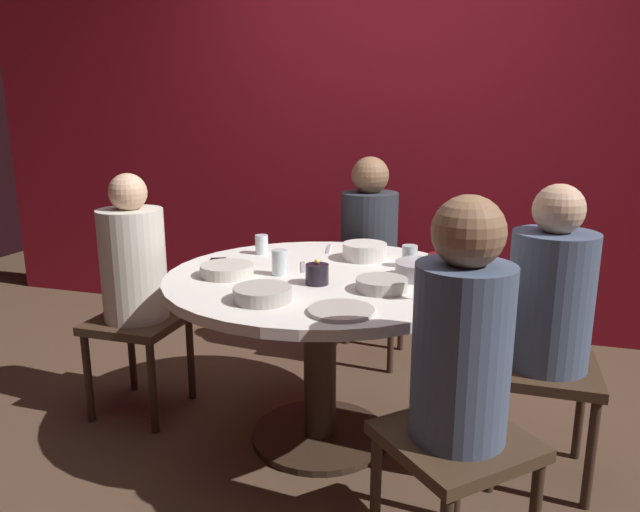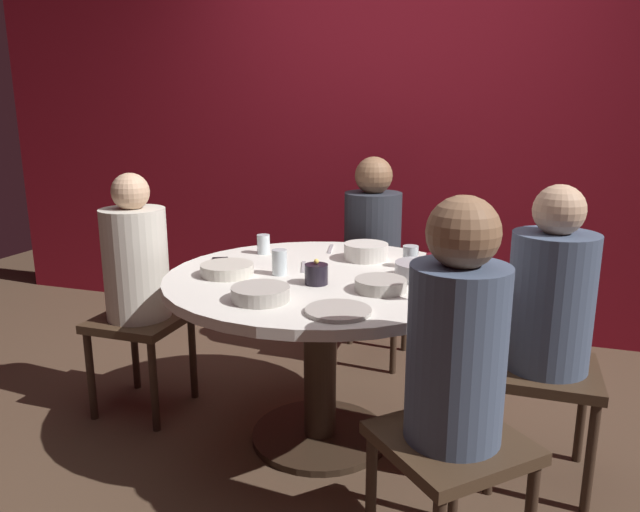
% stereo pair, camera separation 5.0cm
% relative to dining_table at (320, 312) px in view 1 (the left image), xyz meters
% --- Properties ---
extents(ground_plane, '(8.00, 8.00, 0.00)m').
position_rel_dining_table_xyz_m(ground_plane, '(0.00, 0.00, -0.59)').
color(ground_plane, '#4C3828').
extents(back_wall, '(6.00, 0.10, 2.60)m').
position_rel_dining_table_xyz_m(back_wall, '(0.00, 1.57, 0.71)').
color(back_wall, maroon).
rests_on(back_wall, ground).
extents(dining_table, '(1.28, 1.28, 0.75)m').
position_rel_dining_table_xyz_m(dining_table, '(0.00, 0.00, 0.00)').
color(dining_table, silver).
rests_on(dining_table, ground).
extents(seated_diner_left, '(0.40, 0.40, 1.15)m').
position_rel_dining_table_xyz_m(seated_diner_left, '(-0.90, 0.00, 0.12)').
color(seated_diner_left, '#3F2D1E').
rests_on(seated_diner_left, ground).
extents(seated_diner_back, '(0.40, 0.40, 1.17)m').
position_rel_dining_table_xyz_m(seated_diner_back, '(0.00, 0.93, 0.14)').
color(seated_diner_back, '#3F2D1E').
rests_on(seated_diner_back, ground).
extents(seated_diner_right, '(0.40, 0.40, 1.16)m').
position_rel_dining_table_xyz_m(seated_diner_right, '(0.90, 0.00, 0.13)').
color(seated_diner_right, '#3F2D1E').
rests_on(seated_diner_right, ground).
extents(seated_diner_front_right, '(0.57, 0.57, 1.19)m').
position_rel_dining_table_xyz_m(seated_diner_front_right, '(0.62, -0.62, 0.15)').
color(seated_diner_front_right, '#3F2D1E').
rests_on(seated_diner_front_right, ground).
extents(candle_holder, '(0.09, 0.09, 0.10)m').
position_rel_dining_table_xyz_m(candle_holder, '(0.03, -0.13, 0.20)').
color(candle_holder, black).
rests_on(candle_holder, dining_table).
extents(wine_glass, '(0.08, 0.08, 0.18)m').
position_rel_dining_table_xyz_m(wine_glass, '(0.50, -0.22, 0.29)').
color(wine_glass, silver).
rests_on(wine_glass, dining_table).
extents(dinner_plate, '(0.23, 0.23, 0.01)m').
position_rel_dining_table_xyz_m(dinner_plate, '(0.21, -0.43, 0.17)').
color(dinner_plate, '#B2ADA3').
rests_on(dinner_plate, dining_table).
extents(cell_phone, '(0.12, 0.16, 0.01)m').
position_rel_dining_table_xyz_m(cell_phone, '(-0.49, 0.05, 0.17)').
color(cell_phone, black).
rests_on(cell_phone, dining_table).
extents(bowl_serving_large, '(0.22, 0.22, 0.07)m').
position_rel_dining_table_xyz_m(bowl_serving_large, '(0.41, 0.07, 0.20)').
color(bowl_serving_large, '#B7B7BC').
rests_on(bowl_serving_large, dining_table).
extents(bowl_salad_center, '(0.20, 0.20, 0.07)m').
position_rel_dining_table_xyz_m(bowl_salad_center, '(0.12, 0.31, 0.20)').
color(bowl_salad_center, silver).
rests_on(bowl_salad_center, dining_table).
extents(bowl_small_white, '(0.20, 0.20, 0.05)m').
position_rel_dining_table_xyz_m(bowl_small_white, '(0.29, -0.14, 0.19)').
color(bowl_small_white, '#B2ADA3').
rests_on(bowl_small_white, dining_table).
extents(bowl_sauce_side, '(0.22, 0.22, 0.05)m').
position_rel_dining_table_xyz_m(bowl_sauce_side, '(-0.36, -0.13, 0.19)').
color(bowl_sauce_side, beige).
rests_on(bowl_sauce_side, dining_table).
extents(bowl_rice_portion, '(0.21, 0.21, 0.05)m').
position_rel_dining_table_xyz_m(bowl_rice_portion, '(-0.10, -0.39, 0.19)').
color(bowl_rice_portion, '#B2ADA3').
rests_on(bowl_rice_portion, dining_table).
extents(cup_near_candle, '(0.07, 0.07, 0.10)m').
position_rel_dining_table_xyz_m(cup_near_candle, '(0.33, 0.24, 0.21)').
color(cup_near_candle, silver).
rests_on(cup_near_candle, dining_table).
extents(cup_by_left_diner, '(0.06, 0.06, 0.09)m').
position_rel_dining_table_xyz_m(cup_by_left_diner, '(-0.37, 0.27, 0.21)').
color(cup_by_left_diner, silver).
rests_on(cup_by_left_diner, dining_table).
extents(cup_by_right_diner, '(0.06, 0.06, 0.11)m').
position_rel_dining_table_xyz_m(cup_by_right_diner, '(-0.16, -0.05, 0.22)').
color(cup_by_right_diner, silver).
rests_on(cup_by_right_diner, dining_table).
extents(fork_near_plate, '(0.07, 0.18, 0.01)m').
position_rel_dining_table_xyz_m(fork_near_plate, '(-0.10, 0.09, 0.17)').
color(fork_near_plate, '#B7B7BC').
rests_on(fork_near_plate, dining_table).
extents(knife_near_plate, '(0.06, 0.18, 0.01)m').
position_rel_dining_table_xyz_m(knife_near_plate, '(-0.10, 0.45, 0.17)').
color(knife_near_plate, '#B7B7BC').
rests_on(knife_near_plate, dining_table).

